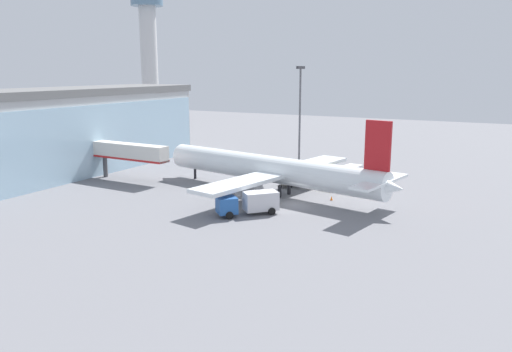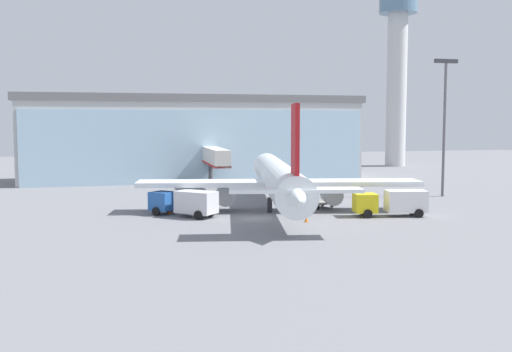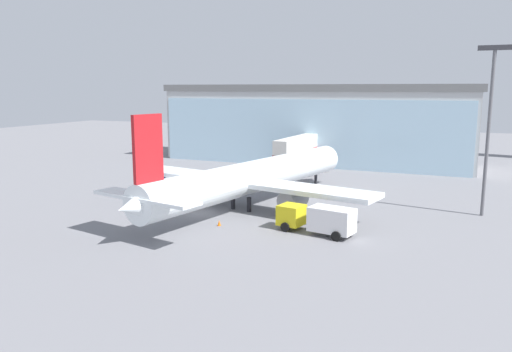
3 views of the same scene
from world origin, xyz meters
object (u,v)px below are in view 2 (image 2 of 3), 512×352
Objects in this scene: airplane at (278,179)px; safety_cone_wingtip at (170,211)px; apron_light_mast at (445,115)px; jet_bridge at (216,158)px; safety_cone_nose at (306,219)px; fuel_truck at (393,202)px; baggage_cart at (320,203)px; catering_truck at (185,202)px; control_tower at (397,61)px.

airplane is 70.17× the size of safety_cone_wingtip.
apron_light_mast is 37.72m from safety_cone_wingtip.
safety_cone_nose is at bearing -172.62° from jet_bridge.
fuel_truck is 2.36× the size of baggage_cart.
safety_cone_wingtip is at bearing 145.00° from safety_cone_nose.
safety_cone_nose is (-4.70, -8.59, -0.23)m from baggage_cart.
jet_bridge is at bearing -57.00° from fuel_truck.
fuel_truck is (12.36, -30.86, -2.92)m from jet_bridge.
catering_truck is at bearing 112.83° from airplane.
jet_bridge is 32.28m from apron_light_mast.
catering_truck is at bearing -3.57° from fuel_truck.
control_tower reaches higher than apron_light_mast.
control_tower is 74.90m from fuel_truck.
baggage_cart is 5.85× the size of safety_cone_nose.
baggage_cart is at bearing -124.61° from control_tower.
control_tower is 81.99m from safety_cone_wingtip.
control_tower is 80.93m from safety_cone_nose.
apron_light_mast is at bearing 171.65° from baggage_cart.
safety_cone_nose is 1.00× the size of safety_cone_wingtip.
safety_cone_wingtip is at bearing -134.67° from control_tower.
airplane is at bearing 0.29° from safety_cone_wingtip.
control_tower is at bearing 68.61° from apron_light_mast.
airplane is at bearing -171.44° from jet_bridge.
jet_bridge is 1.87× the size of fuel_truck.
baggage_cart is 5.85× the size of safety_cone_wingtip.
apron_light_mast is 36.49m from catering_truck.
safety_cone_wingtip is at bearing -7.53° from fuel_truck.
jet_bridge reaches higher than safety_cone_nose.
airplane is 5.70m from baggage_cart.
fuel_truck is at bearing 6.57° from safety_cone_nose.
control_tower is 82.15m from catering_truck.
jet_bridge is at bearing 68.17° from safety_cone_wingtip.
fuel_truck is at bearing -18.70° from safety_cone_wingtip.
apron_light_mast is at bearing 31.35° from safety_cone_nose.
catering_truck is at bearing -132.95° from control_tower.
catering_truck is at bearing -55.61° from safety_cone_wingtip.
baggage_cart is at bearing 61.30° from safety_cone_nose.
safety_cone_nose is at bearing -123.87° from control_tower.
jet_bridge is 25.83× the size of safety_cone_wingtip.
fuel_truck reaches higher than baggage_cart.
airplane reaches higher than baggage_cart.
airplane is 9.09m from safety_cone_nose.
catering_truck is 15.62m from baggage_cart.
fuel_truck is at bearing -115.17° from airplane.
jet_bridge is 33.37m from fuel_truck.
jet_bridge is 0.37× the size of airplane.
catering_truck is at bearing -166.98° from apron_light_mast.
catering_truck is 21.10m from fuel_truck.
airplane is at bearing -166.16° from apron_light_mast.
control_tower reaches higher than airplane.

